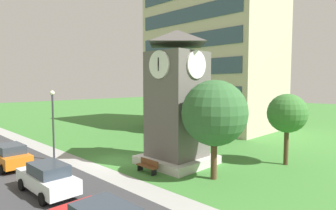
{
  "coord_description": "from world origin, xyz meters",
  "views": [
    {
      "loc": [
        17.99,
        -12.37,
        6.0
      ],
      "look_at": [
        1.93,
        3.86,
        4.26
      ],
      "focal_mm": 30.12,
      "sensor_mm": 36.0,
      "label": 1
    }
  ],
  "objects_px": {
    "parked_car_orange": "(10,156)",
    "tree_by_building": "(177,98)",
    "street_lamp": "(53,117)",
    "clock_tower": "(177,105)",
    "parked_car_white": "(48,178)",
    "park_bench": "(148,166)",
    "tree_streetside": "(287,114)",
    "tree_near_tower": "(214,113)"
  },
  "relations": [
    {
      "from": "parked_car_orange",
      "to": "street_lamp",
      "type": "bearing_deg",
      "value": 83.4
    },
    {
      "from": "tree_streetside",
      "to": "parked_car_white",
      "type": "distance_m",
      "value": 16.54
    },
    {
      "from": "tree_near_tower",
      "to": "tree_streetside",
      "type": "distance_m",
      "value": 6.67
    },
    {
      "from": "park_bench",
      "to": "parked_car_white",
      "type": "height_order",
      "value": "parked_car_white"
    },
    {
      "from": "street_lamp",
      "to": "parked_car_orange",
      "type": "relative_size",
      "value": 1.26
    },
    {
      "from": "street_lamp",
      "to": "parked_car_orange",
      "type": "height_order",
      "value": "street_lamp"
    },
    {
      "from": "parked_car_orange",
      "to": "tree_near_tower",
      "type": "bearing_deg",
      "value": 35.04
    },
    {
      "from": "park_bench",
      "to": "parked_car_orange",
      "type": "height_order",
      "value": "parked_car_orange"
    },
    {
      "from": "tree_streetside",
      "to": "parked_car_white",
      "type": "xyz_separation_m",
      "value": [
        -7.02,
        -14.68,
        -2.94
      ]
    },
    {
      "from": "tree_near_tower",
      "to": "clock_tower",
      "type": "bearing_deg",
      "value": 167.64
    },
    {
      "from": "clock_tower",
      "to": "street_lamp",
      "type": "height_order",
      "value": "clock_tower"
    },
    {
      "from": "clock_tower",
      "to": "parked_car_white",
      "type": "relative_size",
      "value": 2.14
    },
    {
      "from": "park_bench",
      "to": "parked_car_white",
      "type": "xyz_separation_m",
      "value": [
        -1.18,
        -6.2,
        0.4
      ]
    },
    {
      "from": "tree_streetside",
      "to": "street_lamp",
      "type": "bearing_deg",
      "value": -139.11
    },
    {
      "from": "clock_tower",
      "to": "tree_streetside",
      "type": "distance_m",
      "value": 8.1
    },
    {
      "from": "clock_tower",
      "to": "parked_car_orange",
      "type": "relative_size",
      "value": 2.29
    },
    {
      "from": "clock_tower",
      "to": "park_bench",
      "type": "xyz_separation_m",
      "value": [
        0.08,
        -2.98,
        -3.95
      ]
    },
    {
      "from": "tree_by_building",
      "to": "parked_car_orange",
      "type": "xyz_separation_m",
      "value": [
        1.32,
        -18.91,
        -3.37
      ]
    },
    {
      "from": "parked_car_orange",
      "to": "tree_by_building",
      "type": "bearing_deg",
      "value": 93.99
    },
    {
      "from": "park_bench",
      "to": "tree_by_building",
      "type": "relative_size",
      "value": 0.28
    },
    {
      "from": "tree_near_tower",
      "to": "tree_streetside",
      "type": "relative_size",
      "value": 1.19
    },
    {
      "from": "clock_tower",
      "to": "tree_by_building",
      "type": "distance_m",
      "value": 13.37
    },
    {
      "from": "tree_near_tower",
      "to": "tree_by_building",
      "type": "relative_size",
      "value": 0.97
    },
    {
      "from": "tree_near_tower",
      "to": "park_bench",
      "type": "bearing_deg",
      "value": -151.54
    },
    {
      "from": "tree_near_tower",
      "to": "tree_by_building",
      "type": "height_order",
      "value": "tree_by_building"
    },
    {
      "from": "tree_by_building",
      "to": "parked_car_orange",
      "type": "distance_m",
      "value": 19.25
    },
    {
      "from": "clock_tower",
      "to": "parked_car_orange",
      "type": "bearing_deg",
      "value": -130.53
    },
    {
      "from": "parked_car_white",
      "to": "park_bench",
      "type": "bearing_deg",
      "value": 79.24
    },
    {
      "from": "parked_car_white",
      "to": "street_lamp",
      "type": "bearing_deg",
      "value": 154.08
    },
    {
      "from": "clock_tower",
      "to": "parked_car_white",
      "type": "distance_m",
      "value": 9.91
    },
    {
      "from": "tree_near_tower",
      "to": "parked_car_white",
      "type": "distance_m",
      "value": 10.29
    },
    {
      "from": "street_lamp",
      "to": "tree_near_tower",
      "type": "height_order",
      "value": "tree_near_tower"
    },
    {
      "from": "tree_streetside",
      "to": "parked_car_orange",
      "type": "bearing_deg",
      "value": -133.18
    },
    {
      "from": "clock_tower",
      "to": "parked_car_white",
      "type": "xyz_separation_m",
      "value": [
        -1.1,
        -9.19,
        -3.55
      ]
    },
    {
      "from": "tree_near_tower",
      "to": "tree_by_building",
      "type": "xyz_separation_m",
      "value": [
        -13.11,
        10.64,
        0.06
      ]
    },
    {
      "from": "tree_near_tower",
      "to": "parked_car_orange",
      "type": "distance_m",
      "value": 14.78
    },
    {
      "from": "park_bench",
      "to": "tree_by_building",
      "type": "xyz_separation_m",
      "value": [
        -9.21,
        12.75,
        3.77
      ]
    },
    {
      "from": "parked_car_white",
      "to": "tree_near_tower",
      "type": "bearing_deg",
      "value": 58.6
    },
    {
      "from": "clock_tower",
      "to": "tree_near_tower",
      "type": "relative_size",
      "value": 1.59
    },
    {
      "from": "park_bench",
      "to": "tree_near_tower",
      "type": "distance_m",
      "value": 5.78
    },
    {
      "from": "clock_tower",
      "to": "parked_car_orange",
      "type": "xyz_separation_m",
      "value": [
        -7.82,
        -9.14,
        -3.55
      ]
    },
    {
      "from": "tree_streetside",
      "to": "parked_car_orange",
      "type": "relative_size",
      "value": 1.22
    }
  ]
}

